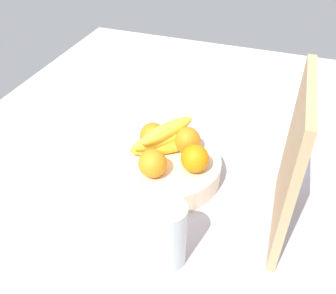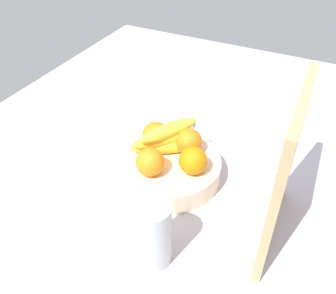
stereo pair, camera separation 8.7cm
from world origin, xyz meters
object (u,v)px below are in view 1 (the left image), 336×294
at_px(fruit_bowl, 168,168).
at_px(orange_center, 153,136).
at_px(orange_back_left, 153,163).
at_px(thermos_tumbler, 169,235).
at_px(banana_bunch, 164,139).
at_px(orange_front_left, 195,159).
at_px(cutting_board, 291,164).
at_px(jar_lid, 173,123).
at_px(orange_front_right, 187,140).

relative_size(fruit_bowl, orange_center, 3.92).
bearing_deg(orange_back_left, thermos_tumbler, 30.60).
distance_m(banana_bunch, thermos_tumbler, 0.29).
bearing_deg(orange_center, fruit_bowl, 55.85).
bearing_deg(orange_front_left, orange_center, -112.08).
relative_size(cutting_board, thermos_tumbler, 2.26).
relative_size(orange_center, jar_lid, 0.96).
distance_m(fruit_bowl, orange_front_left, 0.10).
bearing_deg(orange_center, banana_bunch, 72.21).
distance_m(orange_front_right, banana_bunch, 0.06).
bearing_deg(fruit_bowl, cutting_board, 78.03).
relative_size(orange_center, thermos_tumbler, 0.44).
height_order(fruit_bowl, banana_bunch, banana_bunch).
height_order(banana_bunch, jar_lid, banana_bunch).
xyz_separation_m(banana_bunch, jar_lid, (-0.20, -0.04, -0.09)).
bearing_deg(banana_bunch, thermos_tumbler, 22.00).
height_order(orange_front_right, orange_back_left, same).
xyz_separation_m(orange_front_right, jar_lid, (-0.18, -0.10, -0.09)).
xyz_separation_m(orange_front_right, cutting_board, (0.11, 0.26, 0.08)).
relative_size(orange_back_left, cutting_board, 0.20).
bearing_deg(fruit_bowl, jar_lid, -164.45).
xyz_separation_m(orange_center, banana_bunch, (0.01, 0.04, 0.01)).
xyz_separation_m(orange_back_left, cutting_board, (-0.00, 0.31, 0.08)).
xyz_separation_m(fruit_bowl, orange_front_left, (0.02, 0.08, 0.07)).
distance_m(orange_front_right, orange_center, 0.09).
height_order(orange_front_left, jar_lid, orange_front_left).
bearing_deg(cutting_board, jar_lid, -131.73).
xyz_separation_m(orange_front_right, banana_bunch, (0.02, -0.06, 0.01)).
bearing_deg(orange_center, jar_lid, -177.51).
height_order(orange_back_left, cutting_board, cutting_board).
distance_m(orange_back_left, banana_bunch, 0.09).
relative_size(banana_bunch, cutting_board, 0.47).
height_order(orange_front_right, jar_lid, orange_front_right).
xyz_separation_m(orange_center, jar_lid, (-0.19, -0.01, -0.09)).
bearing_deg(banana_bunch, orange_front_left, 66.39).
xyz_separation_m(orange_front_right, orange_center, (0.01, -0.09, 0.00)).
distance_m(orange_front_left, banana_bunch, 0.10).
height_order(orange_center, cutting_board, cutting_board).
distance_m(orange_center, orange_back_left, 0.11).
relative_size(orange_back_left, banana_bunch, 0.42).
xyz_separation_m(orange_front_left, jar_lid, (-0.25, -0.14, -0.09)).
height_order(fruit_bowl, orange_center, orange_center).
relative_size(orange_front_left, jar_lid, 0.96).
bearing_deg(orange_front_left, fruit_bowl, -101.48).
relative_size(banana_bunch, thermos_tumbler, 1.06).
bearing_deg(fruit_bowl, banana_bunch, -142.35).
relative_size(orange_front_right, banana_bunch, 0.42).
height_order(orange_center, jar_lid, orange_center).
distance_m(orange_front_left, cutting_board, 0.24).
distance_m(orange_front_left, orange_center, 0.14).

